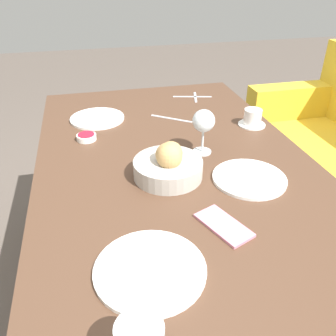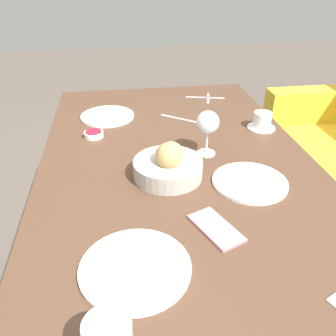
{
  "view_description": "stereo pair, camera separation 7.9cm",
  "coord_description": "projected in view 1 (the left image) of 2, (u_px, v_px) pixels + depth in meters",
  "views": [
    {
      "loc": [
        0.97,
        -0.26,
        1.3
      ],
      "look_at": [
        0.07,
        -0.05,
        0.74
      ],
      "focal_mm": 38.0,
      "sensor_mm": 36.0,
      "label": 1
    },
    {
      "loc": [
        0.99,
        -0.18,
        1.3
      ],
      "look_at": [
        0.07,
        -0.05,
        0.74
      ],
      "focal_mm": 38.0,
      "sensor_mm": 36.0,
      "label": 2
    }
  ],
  "objects": [
    {
      "name": "plate_near_left",
      "position": [
        97.0,
        118.0,
        1.47
      ],
      "size": [
        0.22,
        0.22,
        0.01
      ],
      "color": "white",
      "rests_on": "dining_table"
    },
    {
      "name": "dining_table",
      "position": [
        177.0,
        185.0,
        1.21
      ],
      "size": [
        1.56,
        0.91,
        0.71
      ],
      "color": "#4C3323",
      "rests_on": "ground_plane"
    },
    {
      "name": "plate_far_center",
      "position": [
        249.0,
        178.0,
        1.08
      ],
      "size": [
        0.22,
        0.22,
        0.01
      ],
      "color": "white",
      "rests_on": "dining_table"
    },
    {
      "name": "bread_basket",
      "position": [
        168.0,
        164.0,
        1.08
      ],
      "size": [
        0.21,
        0.21,
        0.12
      ],
      "color": "#B2ADA3",
      "rests_on": "dining_table"
    },
    {
      "name": "wine_glass",
      "position": [
        204.0,
        122.0,
        1.17
      ],
      "size": [
        0.08,
        0.08,
        0.16
      ],
      "color": "silver",
      "rests_on": "dining_table"
    },
    {
      "name": "spoon_coffee",
      "position": [
        195.0,
        97.0,
        1.7
      ],
      "size": [
        0.14,
        0.04,
        0.0
      ],
      "color": "#B7B7BC",
      "rests_on": "dining_table"
    },
    {
      "name": "fork_silver",
      "position": [
        192.0,
        97.0,
        1.71
      ],
      "size": [
        0.06,
        0.18,
        0.0
      ],
      "color": "#B7B7BC",
      "rests_on": "dining_table"
    },
    {
      "name": "cell_phone",
      "position": [
        224.0,
        225.0,
        0.89
      ],
      "size": [
        0.17,
        0.13,
        0.01
      ],
      "color": "pink",
      "rests_on": "dining_table"
    },
    {
      "name": "jam_bowl_berry",
      "position": [
        86.0,
        137.0,
        1.31
      ],
      "size": [
        0.07,
        0.07,
        0.02
      ],
      "color": "white",
      "rests_on": "dining_table"
    },
    {
      "name": "plate_near_right",
      "position": [
        150.0,
        269.0,
        0.77
      ],
      "size": [
        0.25,
        0.25,
        0.01
      ],
      "color": "white",
      "rests_on": "dining_table"
    },
    {
      "name": "coffee_cup",
      "position": [
        252.0,
        118.0,
        1.41
      ],
      "size": [
        0.11,
        0.11,
        0.07
      ],
      "color": "white",
      "rests_on": "dining_table"
    },
    {
      "name": "ground_plane",
      "position": [
        175.0,
        306.0,
        1.53
      ],
      "size": [
        10.0,
        10.0,
        0.0
      ],
      "primitive_type": "plane",
      "color": "#564C44"
    },
    {
      "name": "knife_silver",
      "position": [
        171.0,
        119.0,
        1.48
      ],
      "size": [
        0.12,
        0.15,
        0.0
      ],
      "color": "#B7B7BC",
      "rests_on": "dining_table"
    }
  ]
}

